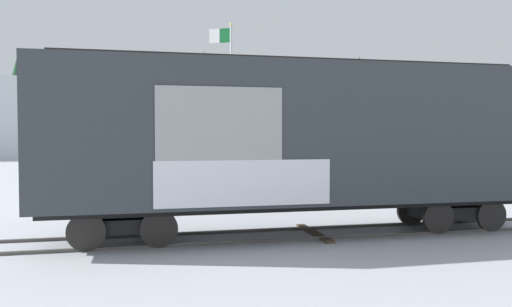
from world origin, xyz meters
name	(u,v)px	position (x,y,z in m)	size (l,w,h in m)	color
ground_plane	(319,234)	(0.00, 0.00, 0.00)	(260.00, 260.00, 0.00)	#B2B5BC
track	(298,234)	(-0.62, 0.00, 0.04)	(60.01, 2.97, 0.08)	#4C4742
freight_car	(299,136)	(-0.59, 0.00, 2.72)	(13.68, 3.09, 4.87)	#33383D
flagpole	(228,86)	(-0.42, 13.22, 5.34)	(1.17, 0.70, 8.65)	silver
hillside	(178,122)	(0.12, 63.04, 4.69)	(126.96, 32.64, 14.22)	silver
parked_car_silver	(119,187)	(-5.71, 6.31, 0.82)	(4.20, 2.26, 1.63)	#B7BABF
parked_car_black	(281,181)	(0.68, 6.49, 0.89)	(4.85, 2.10, 1.79)	black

